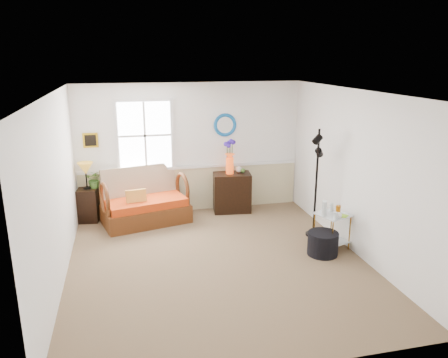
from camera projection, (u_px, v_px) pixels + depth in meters
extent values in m
cube|color=#7D6149|center=(218.00, 262.00, 6.78)|extent=(4.50, 5.00, 0.01)
cube|color=white|center=(217.00, 93.00, 6.07)|extent=(4.50, 5.00, 0.01)
cube|color=white|center=(191.00, 148.00, 8.77)|extent=(4.50, 0.01, 2.60)
cube|color=white|center=(274.00, 255.00, 4.08)|extent=(4.50, 0.01, 2.60)
cube|color=white|center=(56.00, 193.00, 5.93)|extent=(0.01, 5.00, 2.60)
cube|color=white|center=(356.00, 173.00, 6.92)|extent=(0.01, 5.00, 2.60)
cube|color=#C4B88C|center=(192.00, 189.00, 8.98)|extent=(4.46, 0.02, 0.90)
cube|color=white|center=(192.00, 167.00, 8.84)|extent=(4.46, 0.04, 0.06)
cube|color=gold|center=(90.00, 140.00, 8.26)|extent=(0.28, 0.03, 0.28)
torus|color=#1980B7|center=(225.00, 125.00, 8.78)|extent=(0.47, 0.07, 0.47)
imported|color=#3E6826|center=(95.00, 181.00, 8.32)|extent=(0.40, 0.43, 0.27)
cylinder|color=black|center=(323.00, 243.00, 7.00)|extent=(0.60, 0.60, 0.38)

